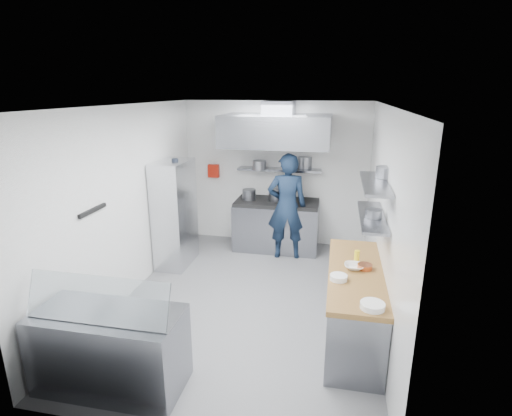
% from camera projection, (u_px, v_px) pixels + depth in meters
% --- Properties ---
extents(floor, '(5.00, 5.00, 0.00)m').
position_uv_depth(floor, '(248.00, 300.00, 5.92)').
color(floor, '#555557').
rests_on(floor, ground).
extents(ceiling, '(5.00, 5.00, 0.00)m').
position_uv_depth(ceiling, '(247.00, 105.00, 5.12)').
color(ceiling, silver).
rests_on(ceiling, wall_back).
extents(wall_back, '(3.60, 2.80, 0.02)m').
position_uv_depth(wall_back, '(275.00, 174.00, 7.87)').
color(wall_back, white).
rests_on(wall_back, floor).
extents(wall_front, '(3.60, 2.80, 0.02)m').
position_uv_depth(wall_front, '(178.00, 299.00, 3.17)').
color(wall_front, white).
rests_on(wall_front, floor).
extents(wall_left, '(2.80, 5.00, 0.02)m').
position_uv_depth(wall_left, '(128.00, 203.00, 5.86)').
color(wall_left, white).
rests_on(wall_left, floor).
extents(wall_right, '(2.80, 5.00, 0.02)m').
position_uv_depth(wall_right, '(383.00, 218.00, 5.17)').
color(wall_right, white).
rests_on(wall_right, floor).
extents(gas_range, '(1.60, 0.80, 0.90)m').
position_uv_depth(gas_range, '(277.00, 226.00, 7.74)').
color(gas_range, gray).
rests_on(gas_range, floor).
extents(cooktop, '(1.57, 0.78, 0.06)m').
position_uv_depth(cooktop, '(277.00, 202.00, 7.61)').
color(cooktop, black).
rests_on(cooktop, gas_range).
extents(stock_pot_left, '(0.26, 0.26, 0.20)m').
position_uv_depth(stock_pot_left, '(249.00, 194.00, 7.67)').
color(stock_pot_left, slate).
rests_on(stock_pot_left, cooktop).
extents(stock_pot_mid, '(0.31, 0.31, 0.24)m').
position_uv_depth(stock_pot_mid, '(277.00, 194.00, 7.61)').
color(stock_pot_mid, slate).
rests_on(stock_pot_mid, cooktop).
extents(over_range_shelf, '(1.60, 0.30, 0.04)m').
position_uv_depth(over_range_shelf, '(279.00, 170.00, 7.66)').
color(over_range_shelf, gray).
rests_on(over_range_shelf, wall_back).
extents(shelf_pot_a, '(0.25, 0.25, 0.18)m').
position_uv_depth(shelf_pot_a, '(259.00, 165.00, 7.49)').
color(shelf_pot_a, slate).
rests_on(shelf_pot_a, over_range_shelf).
extents(shelf_pot_b, '(0.28, 0.28, 0.22)m').
position_uv_depth(shelf_pot_b, '(305.00, 162.00, 7.70)').
color(shelf_pot_b, slate).
rests_on(shelf_pot_b, over_range_shelf).
extents(extractor_hood, '(1.90, 1.15, 0.55)m').
position_uv_depth(extractor_hood, '(277.00, 131.00, 7.05)').
color(extractor_hood, gray).
rests_on(extractor_hood, wall_back).
extents(hood_duct, '(0.55, 0.55, 0.24)m').
position_uv_depth(hood_duct, '(279.00, 108.00, 7.15)').
color(hood_duct, slate).
rests_on(hood_duct, extractor_hood).
extents(red_firebox, '(0.22, 0.10, 0.26)m').
position_uv_depth(red_firebox, '(214.00, 171.00, 8.04)').
color(red_firebox, '#B11C0E').
rests_on(red_firebox, wall_back).
extents(chef, '(0.78, 0.58, 1.94)m').
position_uv_depth(chef, '(287.00, 207.00, 7.19)').
color(chef, '#111E33').
rests_on(chef, floor).
extents(wire_rack, '(0.50, 0.90, 1.85)m').
position_uv_depth(wire_rack, '(175.00, 214.00, 6.93)').
color(wire_rack, silver).
rests_on(wire_rack, floor).
extents(rack_bin_a, '(0.17, 0.21, 0.19)m').
position_uv_depth(rack_bin_a, '(177.00, 219.00, 7.03)').
color(rack_bin_a, white).
rests_on(rack_bin_a, wire_rack).
extents(rack_bin_b, '(0.14, 0.18, 0.16)m').
position_uv_depth(rack_bin_b, '(183.00, 187.00, 7.24)').
color(rack_bin_b, yellow).
rests_on(rack_bin_b, wire_rack).
extents(rack_jar, '(0.11, 0.11, 0.18)m').
position_uv_depth(rack_jar, '(175.00, 164.00, 6.68)').
color(rack_jar, black).
rests_on(rack_jar, wire_rack).
extents(knife_strip, '(0.04, 0.55, 0.05)m').
position_uv_depth(knife_strip, '(93.00, 210.00, 4.97)').
color(knife_strip, black).
rests_on(knife_strip, wall_left).
extents(prep_counter_base, '(0.62, 2.00, 0.84)m').
position_uv_depth(prep_counter_base, '(353.00, 306.00, 4.95)').
color(prep_counter_base, gray).
rests_on(prep_counter_base, floor).
extents(prep_counter_top, '(0.65, 2.04, 0.06)m').
position_uv_depth(prep_counter_top, '(356.00, 273.00, 4.82)').
color(prep_counter_top, '#8F5E30').
rests_on(prep_counter_top, prep_counter_base).
extents(plate_stack_a, '(0.25, 0.25, 0.06)m').
position_uv_depth(plate_stack_a, '(372.00, 306.00, 3.97)').
color(plate_stack_a, white).
rests_on(plate_stack_a, prep_counter_top).
extents(plate_stack_b, '(0.20, 0.20, 0.06)m').
position_uv_depth(plate_stack_b, '(339.00, 277.00, 4.57)').
color(plate_stack_b, white).
rests_on(plate_stack_b, prep_counter_top).
extents(copper_pan, '(0.18, 0.18, 0.06)m').
position_uv_depth(copper_pan, '(365.00, 267.00, 4.85)').
color(copper_pan, '#C86538').
rests_on(copper_pan, prep_counter_top).
extents(squeeze_bottle, '(0.07, 0.07, 0.18)m').
position_uv_depth(squeeze_bottle, '(357.00, 257.00, 4.97)').
color(squeeze_bottle, yellow).
rests_on(squeeze_bottle, prep_counter_top).
extents(mixing_bowl, '(0.24, 0.24, 0.06)m').
position_uv_depth(mixing_bowl, '(354.00, 266.00, 4.86)').
color(mixing_bowl, white).
rests_on(mixing_bowl, prep_counter_top).
extents(wall_shelf_lower, '(0.30, 1.30, 0.04)m').
position_uv_depth(wall_shelf_lower, '(372.00, 217.00, 4.89)').
color(wall_shelf_lower, gray).
rests_on(wall_shelf_lower, wall_right).
extents(wall_shelf_upper, '(0.30, 1.30, 0.04)m').
position_uv_depth(wall_shelf_upper, '(375.00, 183.00, 4.77)').
color(wall_shelf_upper, gray).
rests_on(wall_shelf_upper, wall_right).
extents(shelf_pot_c, '(0.20, 0.20, 0.10)m').
position_uv_depth(shelf_pot_c, '(374.00, 213.00, 4.78)').
color(shelf_pot_c, slate).
rests_on(shelf_pot_c, wall_shelf_lower).
extents(shelf_pot_d, '(0.24, 0.24, 0.14)m').
position_uv_depth(shelf_pot_d, '(386.00, 172.00, 4.96)').
color(shelf_pot_d, slate).
rests_on(shelf_pot_d, wall_shelf_upper).
extents(display_case, '(1.50, 0.70, 0.85)m').
position_uv_depth(display_case, '(111.00, 349.00, 4.11)').
color(display_case, gray).
rests_on(display_case, floor).
extents(display_glass, '(1.47, 0.19, 0.42)m').
position_uv_depth(display_glass, '(97.00, 299.00, 3.81)').
color(display_glass, silver).
rests_on(display_glass, display_case).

